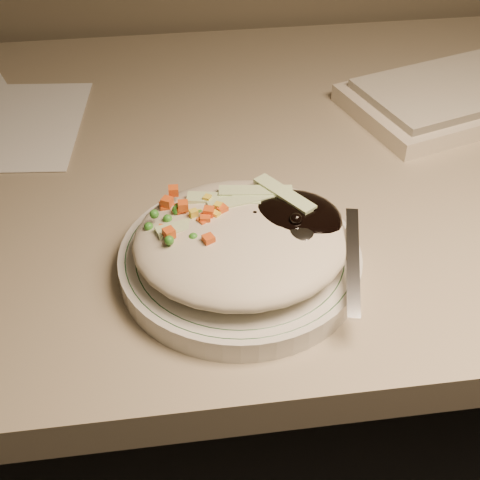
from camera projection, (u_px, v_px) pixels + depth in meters
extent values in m
cube|color=gray|center=(263.00, 165.00, 0.79)|extent=(1.40, 0.70, 0.04)
cylinder|color=silver|center=(240.00, 262.00, 0.61)|extent=(0.22, 0.22, 0.02)
torus|color=#144723|center=(240.00, 253.00, 0.61)|extent=(0.21, 0.21, 0.00)
torus|color=#144723|center=(240.00, 253.00, 0.61)|extent=(0.19, 0.19, 0.00)
ellipsoid|color=#BAB297|center=(241.00, 240.00, 0.59)|extent=(0.19, 0.18, 0.04)
ellipsoid|color=black|center=(288.00, 221.00, 0.60)|extent=(0.10, 0.09, 0.03)
ellipsoid|color=orange|center=(188.00, 229.00, 0.60)|extent=(0.08, 0.08, 0.02)
sphere|color=black|center=(255.00, 217.00, 0.59)|extent=(0.01, 0.01, 0.01)
sphere|color=black|center=(285.00, 210.00, 0.60)|extent=(0.01, 0.01, 0.01)
sphere|color=black|center=(312.00, 209.00, 0.60)|extent=(0.01, 0.01, 0.01)
sphere|color=black|center=(301.00, 206.00, 0.61)|extent=(0.01, 0.01, 0.01)
sphere|color=black|center=(296.00, 220.00, 0.58)|extent=(0.01, 0.01, 0.01)
sphere|color=black|center=(284.00, 215.00, 0.60)|extent=(0.01, 0.01, 0.01)
sphere|color=black|center=(294.00, 207.00, 0.61)|extent=(0.01, 0.01, 0.01)
cube|color=#E15319|center=(183.00, 206.00, 0.59)|extent=(0.01, 0.01, 0.01)
cube|color=#E15319|center=(203.00, 229.00, 0.58)|extent=(0.01, 0.01, 0.01)
cube|color=#E15319|center=(167.00, 202.00, 0.61)|extent=(0.01, 0.01, 0.01)
cube|color=#E15319|center=(209.00, 212.00, 0.59)|extent=(0.01, 0.01, 0.01)
cube|color=#E15319|center=(205.00, 219.00, 0.58)|extent=(0.01, 0.01, 0.01)
cube|color=#E15319|center=(165.00, 206.00, 0.61)|extent=(0.01, 0.01, 0.01)
cube|color=#E15319|center=(180.00, 209.00, 0.60)|extent=(0.01, 0.01, 0.01)
cube|color=#E15319|center=(204.00, 223.00, 0.58)|extent=(0.01, 0.01, 0.01)
cube|color=#E15319|center=(222.00, 210.00, 0.59)|extent=(0.01, 0.01, 0.01)
cube|color=#E15319|center=(173.00, 191.00, 0.61)|extent=(0.01, 0.01, 0.01)
cube|color=#E15319|center=(169.00, 233.00, 0.57)|extent=(0.01, 0.01, 0.01)
cube|color=#E15319|center=(209.00, 240.00, 0.56)|extent=(0.01, 0.01, 0.01)
cube|color=#E15319|center=(163.00, 231.00, 0.58)|extent=(0.01, 0.01, 0.01)
cube|color=#E15319|center=(166.00, 209.00, 0.61)|extent=(0.01, 0.01, 0.01)
sphere|color=#388C28|center=(204.00, 217.00, 0.59)|extent=(0.01, 0.01, 0.01)
sphere|color=#388C28|center=(169.00, 240.00, 0.56)|extent=(0.01, 0.01, 0.01)
sphere|color=#388C28|center=(168.00, 219.00, 0.59)|extent=(0.01, 0.01, 0.01)
sphere|color=#388C28|center=(154.00, 214.00, 0.59)|extent=(0.01, 0.01, 0.01)
sphere|color=#388C28|center=(200.00, 214.00, 0.60)|extent=(0.01, 0.01, 0.01)
sphere|color=#388C28|center=(211.00, 239.00, 0.58)|extent=(0.01, 0.01, 0.01)
sphere|color=#388C28|center=(188.00, 224.00, 0.59)|extent=(0.01, 0.01, 0.01)
sphere|color=#388C28|center=(182.00, 239.00, 0.58)|extent=(0.01, 0.01, 0.01)
sphere|color=#388C28|center=(149.00, 227.00, 0.59)|extent=(0.01, 0.01, 0.01)
sphere|color=#388C28|center=(179.00, 207.00, 0.60)|extent=(0.01, 0.01, 0.01)
sphere|color=#388C28|center=(177.00, 210.00, 0.60)|extent=(0.01, 0.01, 0.01)
sphere|color=#388C28|center=(169.00, 231.00, 0.58)|extent=(0.01, 0.01, 0.01)
sphere|color=#388C28|center=(193.00, 237.00, 0.57)|extent=(0.01, 0.01, 0.01)
sphere|color=#388C28|center=(224.00, 202.00, 0.61)|extent=(0.01, 0.01, 0.01)
cube|color=yellow|center=(199.00, 214.00, 0.60)|extent=(0.01, 0.01, 0.01)
cube|color=yellow|center=(216.00, 215.00, 0.59)|extent=(0.01, 0.01, 0.01)
cube|color=yellow|center=(187.00, 213.00, 0.60)|extent=(0.01, 0.01, 0.01)
cube|color=yellow|center=(194.00, 213.00, 0.59)|extent=(0.01, 0.01, 0.01)
cube|color=yellow|center=(188.00, 226.00, 0.59)|extent=(0.01, 0.01, 0.01)
cube|color=yellow|center=(218.00, 207.00, 0.59)|extent=(0.01, 0.01, 0.01)
cube|color=yellow|center=(207.00, 199.00, 0.61)|extent=(0.01, 0.01, 0.01)
cube|color=yellow|center=(199.00, 226.00, 0.59)|extent=(0.01, 0.01, 0.01)
cube|color=#B2D18C|center=(224.00, 199.00, 0.61)|extent=(0.07, 0.03, 0.00)
cube|color=#B2D18C|center=(256.00, 191.00, 0.62)|extent=(0.07, 0.02, 0.00)
cube|color=#B2D18C|center=(194.00, 224.00, 0.58)|extent=(0.07, 0.03, 0.00)
cube|color=#B2D18C|center=(284.00, 194.00, 0.61)|extent=(0.05, 0.06, 0.00)
cube|color=#B2D18C|center=(247.00, 234.00, 0.58)|extent=(0.07, 0.02, 0.00)
cube|color=#B2D18C|center=(245.00, 200.00, 0.61)|extent=(0.07, 0.03, 0.00)
ellipsoid|color=silver|center=(296.00, 229.00, 0.58)|extent=(0.04, 0.05, 0.01)
cube|color=silver|center=(353.00, 261.00, 0.57)|extent=(0.04, 0.11, 0.03)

